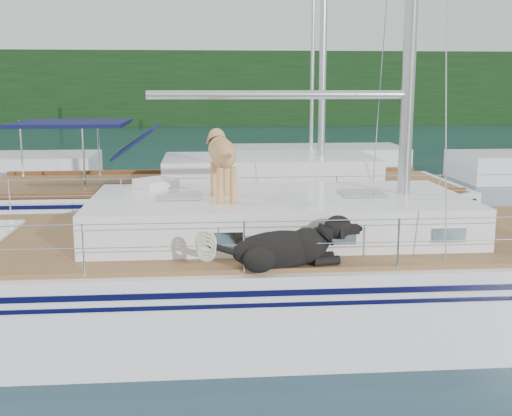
{
  "coord_description": "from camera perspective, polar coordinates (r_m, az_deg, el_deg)",
  "views": [
    {
      "loc": [
        -0.26,
        -8.83,
        3.35
      ],
      "look_at": [
        0.5,
        0.2,
        1.6
      ],
      "focal_mm": 45.0,
      "sensor_mm": 36.0,
      "label": 1
    }
  ],
  "objects": [
    {
      "name": "shore_bank",
      "position": [
        55.09,
        -4.58,
        8.06
      ],
      "size": [
        92.0,
        1.0,
        1.2
      ],
      "primitive_type": "cube",
      "color": "#595147",
      "rests_on": "ground"
    },
    {
      "name": "bg_boat_center",
      "position": [
        25.35,
        4.9,
        4.34
      ],
      "size": [
        7.2,
        3.0,
        11.65
      ],
      "color": "white",
      "rests_on": "ground"
    },
    {
      "name": "neighbor_sailboat",
      "position": [
        14.83,
        -3.01,
        0.34
      ],
      "size": [
        11.0,
        3.5,
        13.3
      ],
      "color": "white",
      "rests_on": "ground"
    },
    {
      "name": "ground",
      "position": [
        9.44,
        -2.97,
        -9.86
      ],
      "size": [
        120.0,
        120.0,
        0.0
      ],
      "primitive_type": "plane",
      "color": "black",
      "rests_on": "ground"
    },
    {
      "name": "tree_line",
      "position": [
        53.83,
        -4.62,
        10.54
      ],
      "size": [
        90.0,
        3.0,
        6.0
      ],
      "primitive_type": "cube",
      "color": "black",
      "rests_on": "ground"
    },
    {
      "name": "main_sailboat",
      "position": [
        9.22,
        -2.43,
        -5.91
      ],
      "size": [
        12.0,
        3.91,
        14.01
      ],
      "color": "white",
      "rests_on": "ground"
    }
  ]
}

